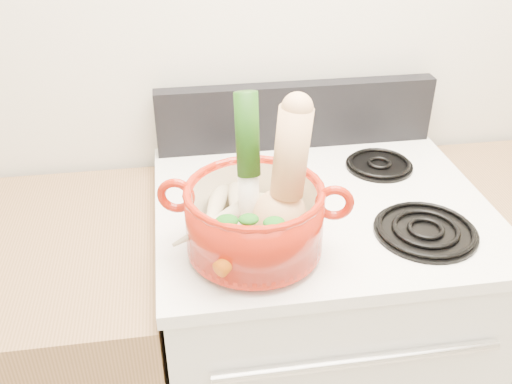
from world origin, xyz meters
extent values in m
cube|color=silver|center=(0.00, 1.75, 1.30)|extent=(3.50, 0.02, 2.60)
cube|color=silver|center=(0.00, 1.40, 0.46)|extent=(0.76, 0.65, 0.92)
cube|color=white|center=(0.00, 1.40, 0.93)|extent=(0.78, 0.67, 0.03)
cube|color=black|center=(0.00, 1.70, 1.04)|extent=(0.76, 0.05, 0.18)
cylinder|color=silver|center=(0.00, 1.06, 0.78)|extent=(0.60, 0.02, 0.02)
cylinder|color=black|center=(-0.19, 1.24, 0.96)|extent=(0.22, 0.22, 0.02)
cylinder|color=black|center=(0.19, 1.24, 0.96)|extent=(0.22, 0.22, 0.02)
cylinder|color=black|center=(-0.19, 1.54, 0.96)|extent=(0.17, 0.17, 0.02)
cylinder|color=black|center=(0.19, 1.54, 0.96)|extent=(0.17, 0.17, 0.02)
cylinder|color=#A01909|center=(-0.19, 1.23, 1.04)|extent=(0.33, 0.33, 0.14)
torus|color=#A01909|center=(-0.34, 1.26, 1.08)|extent=(0.08, 0.04, 0.08)
torus|color=#A01909|center=(-0.04, 1.19, 1.08)|extent=(0.08, 0.04, 0.08)
cylinder|color=white|center=(-0.19, 1.25, 1.15)|extent=(0.05, 0.10, 0.31)
ellipsoid|color=tan|center=(-0.17, 1.30, 1.02)|extent=(0.10, 0.09, 0.05)
cone|color=beige|center=(-0.26, 1.28, 1.02)|extent=(0.09, 0.22, 0.06)
cone|color=beige|center=(-0.27, 1.26, 1.03)|extent=(0.11, 0.23, 0.07)
cone|color=beige|center=(-0.22, 1.26, 1.03)|extent=(0.06, 0.18, 0.05)
cone|color=beige|center=(-0.28, 1.22, 1.03)|extent=(0.16, 0.11, 0.05)
cone|color=#BC3A09|center=(-0.18, 1.19, 1.01)|extent=(0.09, 0.14, 0.04)
cone|color=#D8560A|center=(-0.22, 1.16, 1.02)|extent=(0.13, 0.13, 0.05)
cone|color=#BD3F09|center=(-0.16, 1.19, 1.02)|extent=(0.05, 0.17, 0.04)
camera|label=1|loc=(-0.33, 0.30, 1.67)|focal=40.00mm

